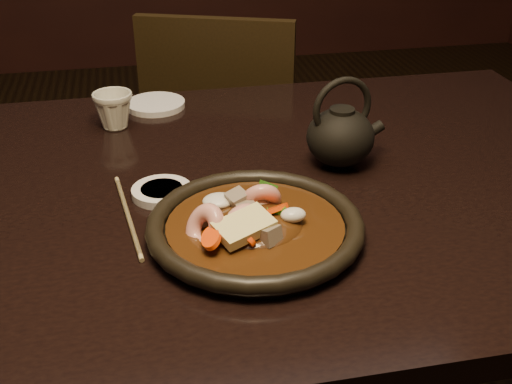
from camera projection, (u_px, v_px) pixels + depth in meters
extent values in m
cube|color=black|center=(183.00, 199.00, 1.05)|extent=(1.60, 0.90, 0.04)
cylinder|color=black|center=(452.00, 227.00, 1.67)|extent=(0.06, 0.06, 0.71)
cube|color=black|center=(232.00, 155.00, 1.90)|extent=(0.53, 0.53, 0.04)
cylinder|color=black|center=(292.00, 196.00, 2.13)|extent=(0.04, 0.04, 0.40)
cylinder|color=black|center=(279.00, 253.00, 1.84)|extent=(0.04, 0.04, 0.40)
cylinder|color=black|center=(194.00, 189.00, 2.17)|extent=(0.04, 0.04, 0.40)
cylinder|color=black|center=(167.00, 243.00, 1.88)|extent=(0.04, 0.04, 0.40)
cube|color=black|center=(216.00, 103.00, 1.62)|extent=(0.38, 0.17, 0.43)
cylinder|color=black|center=(255.00, 233.00, 0.91)|extent=(0.28, 0.28, 0.01)
torus|color=black|center=(255.00, 225.00, 0.90)|extent=(0.31, 0.31, 0.03)
cylinder|color=#331A09|center=(255.00, 227.00, 0.91)|extent=(0.25, 0.25, 0.01)
ellipsoid|color=#331A09|center=(255.00, 227.00, 0.91)|extent=(0.14, 0.13, 0.04)
torus|color=#DD9E8B|center=(205.00, 229.00, 0.88)|extent=(0.08, 0.08, 0.06)
torus|color=#DD9E8B|center=(261.00, 201.00, 0.95)|extent=(0.06, 0.05, 0.06)
torus|color=#DD9E8B|center=(245.00, 227.00, 0.89)|extent=(0.08, 0.08, 0.05)
cube|color=gray|center=(238.00, 200.00, 0.94)|extent=(0.04, 0.04, 0.03)
cube|color=gray|center=(208.00, 220.00, 0.91)|extent=(0.03, 0.03, 0.03)
cube|color=gray|center=(268.00, 235.00, 0.86)|extent=(0.04, 0.04, 0.03)
cube|color=gray|center=(246.00, 210.00, 0.93)|extent=(0.03, 0.03, 0.03)
cube|color=gray|center=(247.00, 220.00, 0.90)|extent=(0.04, 0.04, 0.03)
cylinder|color=#FF4108|center=(211.00, 238.00, 0.84)|extent=(0.05, 0.05, 0.03)
cylinder|color=#FF4108|center=(243.00, 236.00, 0.86)|extent=(0.05, 0.06, 0.05)
cylinder|color=#FF4108|center=(274.00, 210.00, 0.91)|extent=(0.06, 0.06, 0.03)
cylinder|color=#FF4108|center=(249.00, 220.00, 0.91)|extent=(0.05, 0.06, 0.04)
cube|color=#2E7115|center=(269.00, 217.00, 0.91)|extent=(0.05, 0.02, 0.03)
cube|color=#2E7115|center=(264.00, 212.00, 0.92)|extent=(0.02, 0.04, 0.02)
cube|color=#2E7115|center=(268.00, 185.00, 0.98)|extent=(0.02, 0.04, 0.03)
cube|color=#2E7115|center=(273.00, 215.00, 0.91)|extent=(0.04, 0.02, 0.03)
cube|color=#2E7115|center=(253.00, 228.00, 0.89)|extent=(0.04, 0.03, 0.03)
ellipsoid|color=beige|center=(235.00, 233.00, 0.86)|extent=(0.04, 0.04, 0.02)
ellipsoid|color=beige|center=(293.00, 215.00, 0.90)|extent=(0.04, 0.03, 0.02)
ellipsoid|color=beige|center=(255.00, 225.00, 0.90)|extent=(0.03, 0.03, 0.03)
ellipsoid|color=beige|center=(219.00, 201.00, 0.94)|extent=(0.05, 0.04, 0.02)
ellipsoid|color=beige|center=(256.00, 204.00, 0.95)|extent=(0.04, 0.04, 0.02)
ellipsoid|color=beige|center=(250.00, 229.00, 0.89)|extent=(0.04, 0.03, 0.02)
cube|color=#F0E28F|center=(244.00, 226.00, 0.86)|extent=(0.09, 0.08, 0.03)
cylinder|color=silver|center=(162.00, 192.00, 1.01)|extent=(0.10, 0.10, 0.01)
cylinder|color=silver|center=(156.00, 104.00, 1.34)|extent=(0.12, 0.12, 0.01)
imported|color=beige|center=(114.00, 109.00, 1.24)|extent=(0.10, 0.09, 0.08)
cylinder|color=tan|center=(129.00, 217.00, 0.95)|extent=(0.04, 0.23, 0.01)
cylinder|color=tan|center=(127.00, 213.00, 0.96)|extent=(0.04, 0.23, 0.01)
ellipsoid|color=black|center=(340.00, 137.00, 1.09)|extent=(0.12, 0.12, 0.10)
cylinder|color=black|center=(342.00, 113.00, 1.06)|extent=(0.04, 0.04, 0.02)
cylinder|color=black|center=(370.00, 132.00, 1.10)|extent=(0.05, 0.03, 0.04)
torus|color=black|center=(342.00, 108.00, 1.06)|extent=(0.11, 0.03, 0.11)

